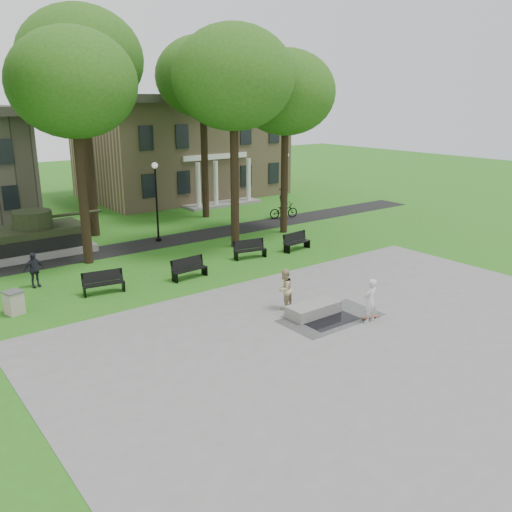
{
  "coord_description": "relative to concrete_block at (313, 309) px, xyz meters",
  "views": [
    {
      "loc": [
        -13.9,
        -16.51,
        8.3
      ],
      "look_at": [
        0.36,
        2.35,
        1.4
      ],
      "focal_mm": 38.0,
      "sensor_mm": 36.0,
      "label": 1
    }
  ],
  "objects": [
    {
      "name": "park_bench_1",
      "position": [
        -1.61,
        6.98,
        0.28
      ],
      "size": [
        1.83,
        0.64,
        1.0
      ],
      "rotation": [
        0.0,
        0.0,
        0.06
      ],
      "color": "black",
      "rests_on": "ground"
    },
    {
      "name": "concrete_block",
      "position": [
        0.0,
        0.0,
        0.0
      ],
      "size": [
        2.21,
        1.02,
        0.45
      ],
      "primitive_type": "cube",
      "rotation": [
        0.0,
        0.0,
        0.01
      ],
      "color": "gray",
      "rests_on": "plaza"
    },
    {
      "name": "lamp_mid",
      "position": [
        0.49,
        14.18,
        2.55
      ],
      "size": [
        0.36,
        0.36,
        4.73
      ],
      "color": "black",
      "rests_on": "ground"
    },
    {
      "name": "skateboard",
      "position": [
        1.51,
        -1.65,
        -0.19
      ],
      "size": [
        0.8,
        0.37,
        0.07
      ],
      "primitive_type": "cube",
      "rotation": [
        0.0,
        0.0,
        -0.23
      ],
      "color": "brown",
      "rests_on": "plaza"
    },
    {
      "name": "tree_4",
      "position": [
        -2.01,
        17.88,
        10.15
      ],
      "size": [
        7.2,
        7.2,
        13.5
      ],
      "color": "black",
      "rests_on": "ground"
    },
    {
      "name": "ground",
      "position": [
        -0.01,
        1.88,
        -0.24
      ],
      "size": [
        120.0,
        120.0,
        0.0
      ],
      "primitive_type": "plane",
      "color": "#2D6317",
      "rests_on": "ground"
    },
    {
      "name": "tree_5",
      "position": [
        6.49,
        18.38,
        9.42
      ],
      "size": [
        6.4,
        6.4,
        12.44
      ],
      "color": "black",
      "rests_on": "ground"
    },
    {
      "name": "puddle",
      "position": [
        0.12,
        -0.88,
        -0.22
      ],
      "size": [
        2.2,
        1.2,
        0.0
      ],
      "primitive_type": "cube",
      "color": "black",
      "rests_on": "plaza"
    },
    {
      "name": "tree_1",
      "position": [
        -4.51,
        12.38,
        8.71
      ],
      "size": [
        6.2,
        6.2,
        11.63
      ],
      "color": "black",
      "rests_on": "ground"
    },
    {
      "name": "trash_bin",
      "position": [
        -9.45,
        7.29,
        0.24
      ],
      "size": [
        0.81,
        0.81,
        0.96
      ],
      "rotation": [
        0.0,
        0.0,
        0.26
      ],
      "color": "#A99C8B",
      "rests_on": "ground"
    },
    {
      "name": "building_right",
      "position": [
        9.99,
        27.88,
        4.1
      ],
      "size": [
        17.0,
        12.0,
        8.6
      ],
      "color": "#9E8460",
      "rests_on": "ground"
    },
    {
      "name": "park_bench_2",
      "position": [
        2.72,
        7.98,
        0.28
      ],
      "size": [
        1.85,
        0.84,
        1.0
      ],
      "rotation": [
        0.0,
        0.0,
        -0.18
      ],
      "color": "black",
      "rests_on": "ground"
    },
    {
      "name": "tree_3",
      "position": [
        7.99,
        11.38,
        8.35
      ],
      "size": [
        6.0,
        6.0,
        11.19
      ],
      "color": "black",
      "rests_on": "ground"
    },
    {
      "name": "tank_monument",
      "position": [
        -6.47,
        15.88,
        0.61
      ],
      "size": [
        7.45,
        3.4,
        2.4
      ],
      "color": "gray",
      "rests_on": "ground"
    },
    {
      "name": "skateboarder",
      "position": [
        1.23,
        -1.84,
        0.64
      ],
      "size": [
        0.68,
        0.49,
        1.73
      ],
      "primitive_type": "imported",
      "rotation": [
        0.0,
        0.0,
        3.26
      ],
      "color": "silver",
      "rests_on": "plaza"
    },
    {
      "name": "park_bench_0",
      "position": [
        -5.69,
        7.46,
        0.28
      ],
      "size": [
        1.85,
        0.82,
        1.0
      ],
      "rotation": [
        0.0,
        0.0,
        -0.17
      ],
      "color": "black",
      "rests_on": "ground"
    },
    {
      "name": "friend_watching",
      "position": [
        -0.51,
        1.19,
        0.62
      ],
      "size": [
        0.99,
        0.88,
        1.68
      ],
      "primitive_type": "imported",
      "rotation": [
        0.0,
        0.0,
        3.49
      ],
      "color": "tan",
      "rests_on": "plaza"
    },
    {
      "name": "plaza",
      "position": [
        -0.01,
        -3.12,
        -0.23
      ],
      "size": [
        22.0,
        16.0,
        0.02
      ],
      "primitive_type": "cube",
      "color": "gray",
      "rests_on": "ground"
    },
    {
      "name": "footpath",
      "position": [
        -0.01,
        13.88,
        -0.24
      ],
      "size": [
        44.0,
        2.6,
        0.01
      ],
      "primitive_type": "cube",
      "color": "black",
      "rests_on": "ground"
    },
    {
      "name": "pedestrian_walker",
      "position": [
        -7.85,
        10.11,
        0.57
      ],
      "size": [
        1.0,
        0.5,
        1.63
      ],
      "primitive_type": "imported",
      "rotation": [
        0.0,
        0.0,
        0.11
      ],
      "color": "#20202A",
      "rests_on": "ground"
    },
    {
      "name": "cyclist",
      "position": [
        10.72,
        14.67,
        0.7
      ],
      "size": [
        2.25,
        1.35,
        2.31
      ],
      "rotation": [
        0.0,
        0.0,
        1.29
      ],
      "color": "black",
      "rests_on": "ground"
    },
    {
      "name": "park_bench_3",
      "position": [
        5.82,
        7.69,
        0.28
      ],
      "size": [
        1.84,
        0.73,
        1.0
      ],
      "rotation": [
        0.0,
        0.0,
        0.12
      ],
      "color": "black",
      "rests_on": "ground"
    },
    {
      "name": "tree_2",
      "position": [
        3.49,
        10.38,
        9.07
      ],
      "size": [
        6.6,
        6.6,
        12.16
      ],
      "color": "black",
      "rests_on": "ground"
    },
    {
      "name": "lamp_right",
      "position": [
        10.49,
        14.18,
        2.55
      ],
      "size": [
        0.36,
        0.36,
        4.73
      ],
      "color": "black",
      "rests_on": "ground"
    }
  ]
}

